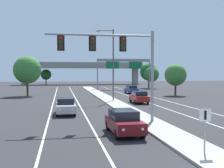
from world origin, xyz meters
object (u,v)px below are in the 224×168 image
(overhead_signal_mast, at_px, (116,54))
(tree_far_right_b, at_px, (176,75))
(car_receding_blue, at_px, (131,89))
(highway_sign_gantry, at_px, (124,64))
(car_oncoming_silver, at_px, (66,106))
(tree_far_right_a, at_px, (149,72))
(tree_far_right_c, at_px, (151,74))
(street_lamp_median, at_px, (112,60))
(tree_far_left_a, at_px, (27,70))
(tree_far_left_c, at_px, (46,75))
(car_oncoming_darkred, at_px, (124,122))
(car_receding_red, at_px, (139,97))
(median_sign_post, at_px, (205,124))

(overhead_signal_mast, distance_m, tree_far_right_b, 31.45)
(car_receding_blue, distance_m, highway_sign_gantry, 16.21)
(car_oncoming_silver, distance_m, car_receding_blue, 29.95)
(tree_far_right_a, bearing_deg, tree_far_right_c, -83.12)
(street_lamp_median, height_order, tree_far_left_a, street_lamp_median)
(tree_far_left_c, bearing_deg, tree_far_right_a, -47.31)
(car_oncoming_silver, relative_size, car_receding_blue, 0.99)
(street_lamp_median, distance_m, car_oncoming_silver, 14.84)
(overhead_signal_mast, relative_size, tree_far_right_a, 1.32)
(tree_far_right_b, bearing_deg, tree_far_right_a, 84.23)
(car_oncoming_darkred, bearing_deg, tree_far_right_b, 62.84)
(street_lamp_median, bearing_deg, car_receding_blue, 66.53)
(tree_far_right_b, xyz_separation_m, tree_far_left_a, (-25.81, 3.14, 0.88))
(car_oncoming_silver, distance_m, tree_far_right_b, 28.89)
(car_receding_red, bearing_deg, street_lamp_median, 134.71)
(car_oncoming_darkred, distance_m, car_receding_red, 20.14)
(car_receding_red, bearing_deg, tree_far_right_a, 71.44)
(car_oncoming_darkred, height_order, car_receding_blue, same)
(median_sign_post, xyz_separation_m, highway_sign_gantry, (8.32, 58.03, 4.58))
(car_receding_blue, height_order, highway_sign_gantry, highway_sign_gantry)
(median_sign_post, relative_size, tree_far_right_b, 0.39)
(median_sign_post, bearing_deg, tree_far_right_a, 75.70)
(car_receding_blue, relative_size, tree_far_left_c, 0.86)
(tree_far_left_c, relative_size, tree_far_right_c, 0.94)
(tree_far_right_b, xyz_separation_m, tree_far_right_c, (2.72, 23.03, -0.04))
(tree_far_left_c, height_order, tree_far_right_b, tree_far_right_b)
(car_receding_blue, relative_size, tree_far_left_a, 0.65)
(overhead_signal_mast, relative_size, tree_far_right_c, 1.54)
(tree_far_right_b, relative_size, tree_far_right_a, 0.87)
(car_receding_blue, relative_size, highway_sign_gantry, 0.34)
(tree_far_right_c, bearing_deg, tree_far_left_c, 131.27)
(tree_far_right_c, relative_size, tree_far_left_a, 0.80)
(tree_far_left_c, height_order, tree_far_left_a, tree_far_left_a)
(car_oncoming_silver, relative_size, tree_far_right_a, 0.69)
(highway_sign_gantry, bearing_deg, street_lamp_median, -105.14)
(median_sign_post, bearing_deg, car_oncoming_darkred, 115.37)
(car_oncoming_silver, relative_size, tree_far_right_b, 0.80)
(car_oncoming_silver, distance_m, tree_far_left_c, 76.15)
(highway_sign_gantry, bearing_deg, car_oncoming_darkred, -101.95)
(overhead_signal_mast, bearing_deg, median_sign_post, -75.29)
(street_lamp_median, height_order, highway_sign_gantry, street_lamp_median)
(median_sign_post, relative_size, car_oncoming_silver, 0.49)
(median_sign_post, bearing_deg, tree_far_right_b, 70.28)
(tree_far_left_c, relative_size, tree_far_right_b, 0.93)
(highway_sign_gantry, distance_m, tree_far_right_b, 21.86)
(overhead_signal_mast, height_order, median_sign_post, overhead_signal_mast)
(highway_sign_gantry, relative_size, tree_far_right_a, 2.05)
(car_receding_blue, height_order, tree_far_right_a, tree_far_right_a)
(median_sign_post, distance_m, car_receding_blue, 43.33)
(car_receding_red, bearing_deg, tree_far_right_b, 50.48)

